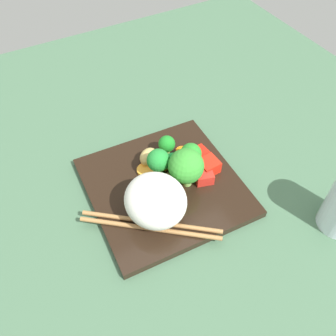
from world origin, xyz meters
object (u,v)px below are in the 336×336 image
carrot_slice_3 (178,160)px  square_plate (164,187)px  broccoli_floret_2 (156,162)px  chopstick_pair (151,225)px  rice_mound (156,201)px

carrot_slice_3 → square_plate: bearing=35.6°
square_plate → broccoli_floret_2: (0.34, -1.94, 4.39)cm
square_plate → carrot_slice_3: size_ratio=7.94×
square_plate → chopstick_pair: bearing=47.8°
rice_mound → carrot_slice_3: (-8.42, -7.87, -3.25)cm
square_plate → broccoli_floret_2: bearing=-79.9°
rice_mound → chopstick_pair: size_ratio=0.53×
broccoli_floret_2 → chopstick_pair: 10.23cm
square_plate → carrot_slice_3: carrot_slice_3 is taller
chopstick_pair → broccoli_floret_2: bearing=95.0°
rice_mound → broccoli_floret_2: bearing=-118.5°
square_plate → chopstick_pair: chopstick_pair is taller
rice_mound → carrot_slice_3: 11.98cm
square_plate → rice_mound: rice_mound is taller
carrot_slice_3 → rice_mound: bearing=43.1°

